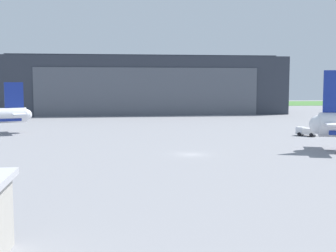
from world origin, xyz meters
TOP-DOWN VIEW (x-y plane):
  - ground_plane at (0.00, 0.00)m, footprint 440.00×440.00m
  - grass_field_strip at (0.00, 178.11)m, footprint 440.00×56.00m
  - maintenance_hangar at (0.24, 106.71)m, footprint 107.01×37.07m
  - fuel_bowser at (30.66, 22.33)m, footprint 4.71×4.61m

SIDE VIEW (x-z plane):
  - ground_plane at x=0.00m, z-range 0.00..0.00m
  - grass_field_strip at x=0.00m, z-range 0.00..0.08m
  - fuel_bowser at x=30.66m, z-range 0.11..2.10m
  - maintenance_hangar at x=0.24m, z-range -0.46..22.66m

